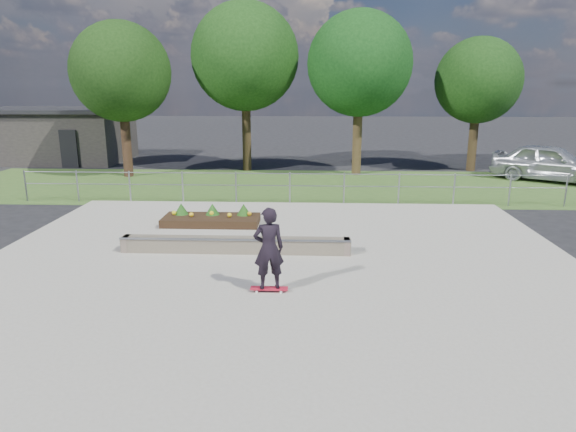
{
  "coord_description": "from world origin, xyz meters",
  "views": [
    {
      "loc": [
        0.76,
        -11.08,
        4.37
      ],
      "look_at": [
        0.2,
        1.5,
        1.1
      ],
      "focal_mm": 32.0,
      "sensor_mm": 36.0,
      "label": 1
    }
  ],
  "objects_px": {
    "grind_ledge": "(236,245)",
    "skateboarder": "(269,249)",
    "planter_bed": "(211,218)",
    "parked_car": "(550,163)"
  },
  "relations": [
    {
      "from": "grind_ledge",
      "to": "skateboarder",
      "type": "xyz_separation_m",
      "value": [
        1.09,
        -2.57,
        0.75
      ]
    },
    {
      "from": "grind_ledge",
      "to": "skateboarder",
      "type": "relative_size",
      "value": 3.25
    },
    {
      "from": "planter_bed",
      "to": "skateboarder",
      "type": "distance_m",
      "value": 5.85
    },
    {
      "from": "grind_ledge",
      "to": "planter_bed",
      "type": "height_order",
      "value": "planter_bed"
    },
    {
      "from": "parked_car",
      "to": "skateboarder",
      "type": "bearing_deg",
      "value": 171.98
    },
    {
      "from": "skateboarder",
      "to": "parked_car",
      "type": "xyz_separation_m",
      "value": [
        11.78,
        13.58,
        -0.16
      ]
    },
    {
      "from": "planter_bed",
      "to": "skateboarder",
      "type": "height_order",
      "value": "skateboarder"
    },
    {
      "from": "skateboarder",
      "to": "parked_car",
      "type": "bearing_deg",
      "value": 49.06
    },
    {
      "from": "grind_ledge",
      "to": "skateboarder",
      "type": "bearing_deg",
      "value": -67.08
    },
    {
      "from": "grind_ledge",
      "to": "skateboarder",
      "type": "distance_m",
      "value": 2.89
    }
  ]
}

